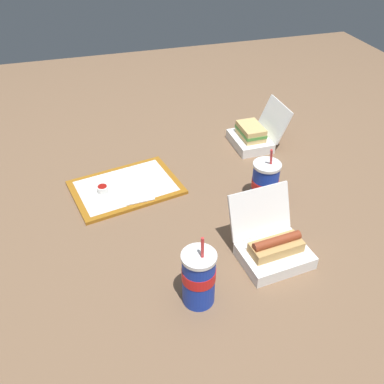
{
  "coord_description": "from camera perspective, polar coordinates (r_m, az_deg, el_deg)",
  "views": [
    {
      "loc": [
        -0.32,
        -1.09,
        0.91
      ],
      "look_at": [
        0.0,
        0.01,
        0.05
      ],
      "focal_mm": 40.0,
      "sensor_mm": 36.0,
      "label": 1
    }
  ],
  "objects": [
    {
      "name": "soda_cup_back",
      "position": [
        1.47,
        9.74,
        1.37
      ],
      "size": [
        0.09,
        0.09,
        0.2
      ],
      "color": "#1938B7",
      "rests_on": "ground_plane"
    },
    {
      "name": "napkin_stack",
      "position": [
        1.5,
        -7.33,
        -0.27
      ],
      "size": [
        0.11,
        0.11,
        0.0
      ],
      "primitive_type": "cube",
      "rotation": [
        0.0,
        0.0,
        0.07
      ],
      "color": "white",
      "rests_on": "food_tray"
    },
    {
      "name": "food_tray",
      "position": [
        1.55,
        -8.8,
        0.62
      ],
      "size": [
        0.41,
        0.33,
        0.01
      ],
      "color": "#A56619",
      "rests_on": "ground_plane"
    },
    {
      "name": "soda_cup_left",
      "position": [
        1.11,
        0.9,
        -11.29
      ],
      "size": [
        0.09,
        0.09,
        0.22
      ],
      "color": "#1938B7",
      "rests_on": "ground_plane"
    },
    {
      "name": "plastic_fork",
      "position": [
        1.59,
        -10.45,
        1.93
      ],
      "size": [
        0.11,
        0.04,
        0.0
      ],
      "primitive_type": "cube",
      "rotation": [
        0.0,
        0.0,
        -0.23
      ],
      "color": "white",
      "rests_on": "food_tray"
    },
    {
      "name": "ketchup_cup",
      "position": [
        1.52,
        -11.83,
        0.42
      ],
      "size": [
        0.04,
        0.04,
        0.02
      ],
      "color": "white",
      "rests_on": "food_tray"
    },
    {
      "name": "ground_plane",
      "position": [
        1.46,
        0.06,
        -1.83
      ],
      "size": [
        3.2,
        3.2,
        0.0
      ],
      "primitive_type": "plane",
      "color": "brown"
    },
    {
      "name": "clamshell_hotdog_front",
      "position": [
        1.27,
        10.76,
        -7.33
      ],
      "size": [
        0.21,
        0.22,
        0.18
      ],
      "color": "white",
      "rests_on": "ground_plane"
    },
    {
      "name": "clamshell_sandwich_back",
      "position": [
        1.79,
        8.13,
        7.46
      ],
      "size": [
        0.2,
        0.19,
        0.17
      ],
      "color": "white",
      "rests_on": "ground_plane"
    }
  ]
}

